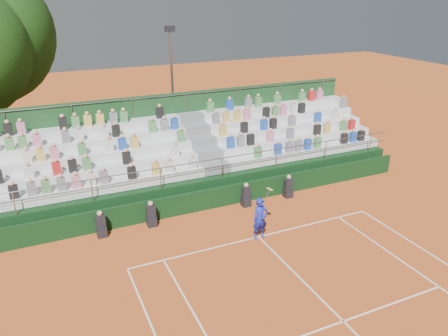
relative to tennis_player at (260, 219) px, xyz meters
name	(u,v)px	position (x,y,z in m)	size (l,w,h in m)	color
ground	(259,237)	(0.00, 0.07, -0.90)	(90.00, 90.00, 0.00)	#C15420
courtside_wall	(227,196)	(0.00, 3.27, -0.40)	(20.00, 0.15, 1.00)	black
line_officials	(202,206)	(-1.45, 2.82, -0.42)	(9.47, 0.40, 1.19)	black
grandstand	(201,161)	(-0.02, 6.50, 0.19)	(20.00, 5.20, 4.40)	black
tennis_player	(260,219)	(0.00, 0.00, 0.00)	(0.86, 0.44, 2.22)	#1623A9
floodlight_mast	(172,77)	(0.63, 12.95, 3.52)	(0.60, 0.25, 7.53)	gray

